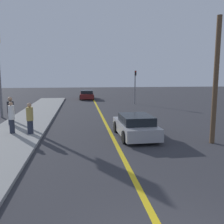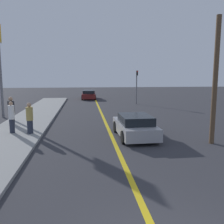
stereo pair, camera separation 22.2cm
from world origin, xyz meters
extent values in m
cube|color=gold|center=(0.00, 18.00, 0.00)|extent=(0.20, 60.00, 0.01)
cube|color=gray|center=(-5.43, 15.44, 0.07)|extent=(3.21, 30.88, 0.14)
cube|color=#9E9EA3|center=(1.25, 9.16, 0.49)|extent=(1.94, 4.10, 0.62)
cube|color=black|center=(1.25, 8.96, 1.02)|extent=(1.66, 2.27, 0.44)
cylinder|color=black|center=(0.35, 10.39, 0.33)|extent=(0.24, 0.66, 0.65)
cylinder|color=black|center=(2.06, 10.44, 0.33)|extent=(0.24, 0.66, 0.65)
cylinder|color=black|center=(0.43, 7.88, 0.33)|extent=(0.24, 0.66, 0.65)
cylinder|color=black|center=(2.15, 7.94, 0.33)|extent=(0.24, 0.66, 0.65)
cube|color=maroon|center=(-0.86, 30.36, 0.49)|extent=(1.90, 4.40, 0.63)
cube|color=black|center=(-0.86, 30.15, 1.01)|extent=(1.63, 2.43, 0.41)
cylinder|color=black|center=(-1.68, 31.73, 0.31)|extent=(0.23, 0.63, 0.62)
cylinder|color=black|center=(0.02, 31.69, 0.31)|extent=(0.23, 0.63, 0.62)
cylinder|color=black|center=(-1.75, 29.03, 0.31)|extent=(0.23, 0.63, 0.62)
cylinder|color=black|center=(-0.04, 28.99, 0.31)|extent=(0.23, 0.63, 0.62)
cylinder|color=#282D3D|center=(-4.50, 10.02, 0.51)|extent=(0.32, 0.32, 0.74)
cylinder|color=tan|center=(-4.50, 10.02, 1.25)|extent=(0.37, 0.37, 0.74)
sphere|color=tan|center=(-4.50, 10.02, 1.75)|extent=(0.24, 0.24, 0.24)
cylinder|color=#282D3D|center=(-5.54, 10.26, 0.53)|extent=(0.28, 0.28, 0.78)
cylinder|color=silver|center=(-5.54, 10.26, 1.32)|extent=(0.33, 0.33, 0.78)
sphere|color=tan|center=(-5.54, 10.26, 1.81)|extent=(0.21, 0.21, 0.21)
cylinder|color=#282D3D|center=(-6.22, 12.70, 0.53)|extent=(0.36, 0.36, 0.78)
cylinder|color=#232328|center=(-6.22, 12.70, 1.31)|extent=(0.42, 0.42, 0.78)
sphere|color=tan|center=(-6.22, 12.70, 1.83)|extent=(0.27, 0.27, 0.27)
cylinder|color=slate|center=(4.45, 23.91, 1.89)|extent=(0.12, 0.12, 3.79)
cube|color=black|center=(4.45, 23.73, 3.51)|extent=(0.18, 0.18, 0.55)
sphere|color=red|center=(4.45, 23.64, 3.68)|extent=(0.14, 0.14, 0.14)
cylinder|color=slate|center=(-7.91, 16.38, 2.93)|extent=(0.20, 0.20, 5.86)
cylinder|color=brown|center=(4.80, 7.44, 3.07)|extent=(0.24, 0.24, 6.15)
camera|label=1|loc=(-1.70, -3.97, 3.44)|focal=40.00mm
camera|label=2|loc=(-1.48, -4.00, 3.44)|focal=40.00mm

